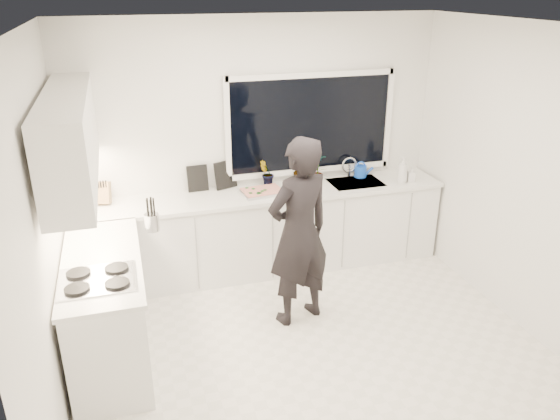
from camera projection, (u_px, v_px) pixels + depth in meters
name	position (u px, v px, depth m)	size (l,w,h in m)	color
floor	(308.00, 344.00, 4.88)	(4.00, 3.50, 0.02)	beige
wall_back	(257.00, 145.00, 5.91)	(4.00, 0.02, 2.70)	white
wall_left	(42.00, 234.00, 3.83)	(0.02, 3.50, 2.70)	white
wall_right	(523.00, 179.00, 4.89)	(0.02, 3.50, 2.70)	white
ceiling	(316.00, 24.00, 3.83)	(4.00, 3.50, 0.02)	white
window	(311.00, 124.00, 5.96)	(1.80, 0.02, 1.00)	black
base_cabinets_back	(265.00, 233.00, 5.99)	(3.92, 0.58, 0.88)	white
base_cabinets_left	(108.00, 310.00, 4.58)	(0.58, 1.60, 0.88)	white
countertop_back	(265.00, 194.00, 5.80)	(3.94, 0.62, 0.04)	silver
countertop_left	(101.00, 262.00, 4.40)	(0.62, 1.60, 0.04)	silver
upper_cabinets	(70.00, 137.00, 4.31)	(0.34, 2.10, 0.70)	white
sink	(355.00, 186.00, 6.10)	(0.58, 0.42, 0.14)	silver
faucet	(349.00, 168.00, 6.22)	(0.03, 0.03, 0.22)	silver
stovetop	(98.00, 279.00, 4.07)	(0.56, 0.48, 0.03)	black
person	(299.00, 233.00, 4.91)	(0.65, 0.43, 1.79)	black
pizza_tray	(262.00, 192.00, 5.76)	(0.45, 0.33, 0.03)	#BCBBC0
pizza	(262.00, 190.00, 5.76)	(0.41, 0.29, 0.01)	#B41918
watering_can	(360.00, 171.00, 6.23)	(0.14, 0.14, 0.13)	blue
paper_towel_roll	(86.00, 195.00, 5.37)	(0.11, 0.11, 0.26)	white
knife_block	(104.00, 193.00, 5.45)	(0.13, 0.10, 0.22)	#9B7648
utensil_crock	(152.00, 222.00, 4.88)	(0.13, 0.13, 0.16)	silver
picture_frame_large	(198.00, 178.00, 5.78)	(0.22, 0.02, 0.28)	black
picture_frame_small	(225.00, 175.00, 5.86)	(0.25, 0.02, 0.30)	black
herb_plants	(297.00, 170.00, 5.99)	(0.79, 0.24, 0.32)	#26662D
soap_bottles	(405.00, 171.00, 6.03)	(0.24, 0.15, 0.29)	#D8BF66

